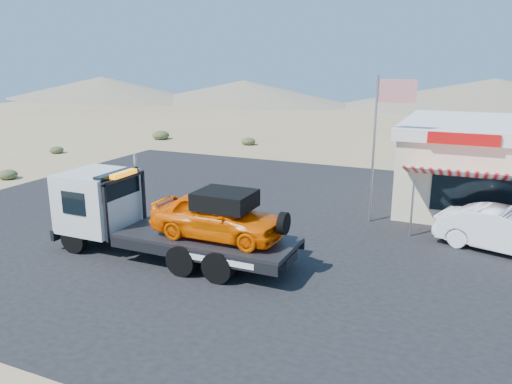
% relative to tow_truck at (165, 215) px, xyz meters
% --- Properties ---
extents(ground, '(120.00, 120.00, 0.00)m').
position_rel_tow_truck_xyz_m(ground, '(0.87, 2.23, -1.54)').
color(ground, '#8D7150').
rests_on(ground, ground).
extents(asphalt_lot, '(32.00, 24.00, 0.02)m').
position_rel_tow_truck_xyz_m(asphalt_lot, '(2.87, 5.23, -1.53)').
color(asphalt_lot, black).
rests_on(asphalt_lot, ground).
extents(tow_truck, '(8.53, 2.53, 2.85)m').
position_rel_tow_truck_xyz_m(tow_truck, '(0.00, 0.00, 0.00)').
color(tow_truck, black).
rests_on(tow_truck, asphalt_lot).
extents(white_sedan, '(4.86, 2.80, 1.51)m').
position_rel_tow_truck_xyz_m(white_sedan, '(10.59, 5.23, -0.76)').
color(white_sedan, white).
rests_on(white_sedan, asphalt_lot).
extents(flagpole, '(1.55, 0.10, 6.00)m').
position_rel_tow_truck_xyz_m(flagpole, '(5.80, 6.73, 2.23)').
color(flagpole, '#99999E').
rests_on(flagpole, asphalt_lot).
extents(desert_scrub, '(28.95, 31.33, 0.78)m').
position_rel_tow_truck_xyz_m(desert_scrub, '(-14.11, 12.69, -1.22)').
color(desert_scrub, '#3C4726').
rests_on(desert_scrub, ground).
extents(distant_hills, '(126.00, 48.00, 4.20)m').
position_rel_tow_truck_xyz_m(distant_hills, '(-8.90, 57.38, 0.35)').
color(distant_hills, '#726B59').
rests_on(distant_hills, ground).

